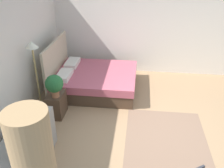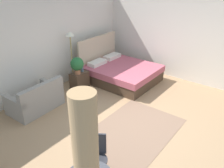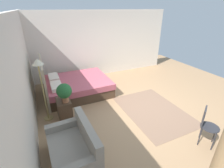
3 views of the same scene
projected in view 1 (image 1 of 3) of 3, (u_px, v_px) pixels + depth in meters
The scene contains 10 objects.
ground_plane at pixel (155, 136), 5.00m from camera, with size 9.25×8.98×0.02m, color #9E7A56.
wall_back at pixel (3, 68), 4.67m from camera, with size 9.25×0.12×2.68m, color silver.
wall_right at pixel (155, 29), 7.09m from camera, with size 0.12×5.98×2.68m, color silver.
area_rug at pixel (167, 145), 4.74m from camera, with size 2.29×1.60×0.01m, color #7F604C.
bed at pixel (93, 79), 6.55m from camera, with size 1.82×2.13×1.32m.
couch at pixel (25, 151), 4.21m from camera, with size 1.31×0.85×0.79m.
nightstand at pixel (56, 104), 5.52m from camera, with size 0.52×0.35×0.54m.
potted_plant at pixel (54, 84), 5.15m from camera, with size 0.39×0.39×0.51m.
vase at pixel (57, 87), 5.44m from camera, with size 0.09×0.09×0.20m.
floor_lamp at pixel (34, 57), 5.18m from camera, with size 0.27×0.27×1.68m.
Camera 1 is at (-3.98, 0.42, 3.29)m, focal length 39.32 mm.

